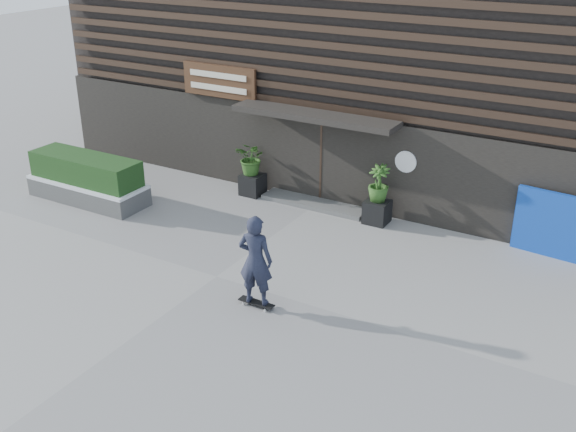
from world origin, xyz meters
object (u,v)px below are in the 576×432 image
Objects in this scene: raised_bed at (89,191)px; blue_tarp at (551,225)px; skateboarder at (256,261)px; planter_pot_right at (377,212)px; planter_pot_left at (253,184)px.

raised_bed is 2.10× the size of blue_tarp.
blue_tarp is 7.03m from skateboarder.
skateboarder is (-0.48, -4.98, 0.74)m from planter_pot_right.
skateboarder is (-4.63, -5.28, 0.26)m from blue_tarp.
blue_tarp is at bearing 48.77° from skateboarder.
planter_pot_left is at bearing 35.41° from raised_bed.
skateboarder is (7.02, -2.34, 0.79)m from raised_bed.
raised_bed is (-3.71, -2.64, -0.05)m from planter_pot_left.
planter_pot_right is 5.06m from skateboarder.
blue_tarp reaches higher than planter_pot_right.
raised_bed is 12.03m from blue_tarp.
skateboarder reaches higher than planter_pot_right.
skateboarder is (3.32, -4.98, 0.74)m from planter_pot_left.
blue_tarp reaches higher than planter_pot_left.
raised_bed is at bearing -160.66° from planter_pot_right.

